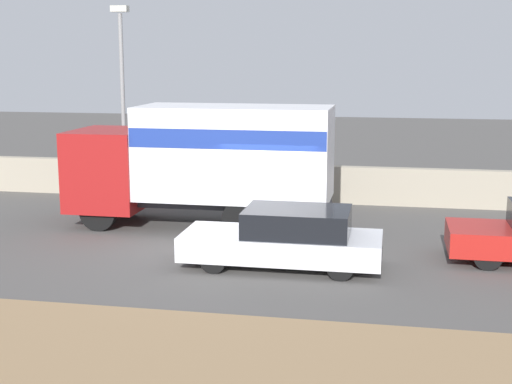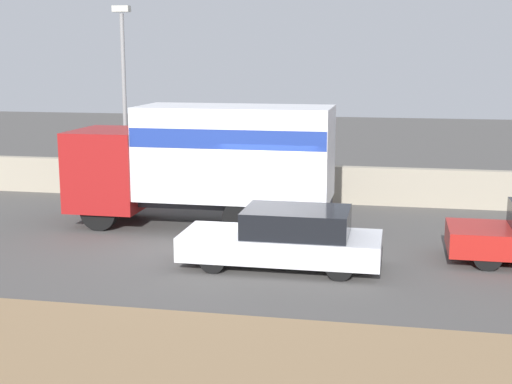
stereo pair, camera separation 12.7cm
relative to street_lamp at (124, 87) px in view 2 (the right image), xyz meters
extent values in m
plane|color=#514F4C|center=(5.75, -6.04, -3.71)|extent=(80.00, 80.00, 0.00)
cube|color=#A39984|center=(5.75, 0.31, -3.10)|extent=(60.00, 0.35, 1.22)
cylinder|color=gray|center=(0.00, 0.00, -0.66)|extent=(0.14, 0.14, 6.08)
cube|color=beige|center=(0.00, 0.00, 2.53)|extent=(0.56, 0.28, 0.20)
cube|color=maroon|center=(0.99, -3.66, -2.14)|extent=(2.00, 2.47, 2.22)
cube|color=black|center=(0.01, -3.66, -1.69)|extent=(0.06, 2.10, 0.98)
cube|color=#2D2D33|center=(4.62, -3.66, -2.97)|extent=(5.26, 1.27, 0.25)
cube|color=white|center=(4.62, -3.66, -1.58)|extent=(5.26, 2.31, 2.53)
cube|color=navy|center=(4.62, -3.66, -1.09)|extent=(5.23, 2.33, 0.51)
cylinder|color=black|center=(0.99, -4.65, -3.20)|extent=(1.02, 0.28, 1.02)
cylinder|color=black|center=(0.99, -2.68, -3.20)|extent=(1.02, 0.28, 1.02)
cylinder|color=black|center=(6.07, -4.65, -3.20)|extent=(1.02, 0.28, 1.02)
cylinder|color=black|center=(6.07, -2.68, -3.20)|extent=(1.02, 0.28, 1.02)
cylinder|color=black|center=(5.02, -4.65, -3.20)|extent=(1.02, 0.28, 1.02)
cylinder|color=black|center=(5.02, -2.68, -3.20)|extent=(1.02, 0.28, 1.02)
cube|color=silver|center=(6.45, -7.09, -3.21)|extent=(4.51, 1.78, 0.55)
cube|color=black|center=(6.81, -7.09, -2.64)|extent=(2.34, 1.63, 0.59)
cylinder|color=black|center=(5.06, -7.86, -3.42)|extent=(0.58, 0.20, 0.58)
cylinder|color=black|center=(5.06, -6.32, -3.42)|extent=(0.58, 0.20, 0.58)
cylinder|color=black|center=(7.85, -7.86, -3.42)|extent=(0.58, 0.20, 0.58)
cylinder|color=black|center=(7.85, -6.32, -3.42)|extent=(0.58, 0.20, 0.58)
cylinder|color=black|center=(11.04, -6.48, -3.39)|extent=(0.64, 0.20, 0.64)
cylinder|color=black|center=(11.04, -4.98, -3.39)|extent=(0.64, 0.20, 0.64)
cylinder|color=#1E1E2D|center=(-0.94, -1.01, -3.28)|extent=(0.30, 0.30, 0.85)
cylinder|color=#264C99|center=(-0.94, -1.01, -2.50)|extent=(0.39, 0.39, 0.71)
sphere|color=tan|center=(-0.94, -1.01, -2.03)|extent=(0.23, 0.23, 0.23)
camera|label=1|loc=(8.83, -22.58, 1.02)|focal=50.00mm
camera|label=2|loc=(8.95, -22.55, 1.02)|focal=50.00mm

